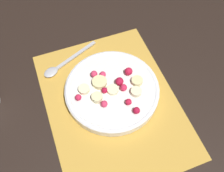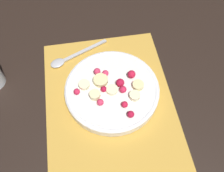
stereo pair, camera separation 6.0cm
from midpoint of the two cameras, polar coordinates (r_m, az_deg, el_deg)
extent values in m
plane|color=black|center=(0.62, -2.85, -4.16)|extent=(3.00, 3.00, 0.00)
cube|color=gold|center=(0.62, -2.86, -4.04)|extent=(0.42, 0.31, 0.01)
cylinder|color=white|center=(0.62, -2.77, -1.24)|extent=(0.23, 0.23, 0.02)
torus|color=white|center=(0.61, -2.80, -0.87)|extent=(0.23, 0.23, 0.01)
cylinder|color=white|center=(0.61, -2.82, -0.65)|extent=(0.21, 0.21, 0.00)
cylinder|color=beige|center=(0.59, -6.34, -2.89)|extent=(0.04, 0.04, 0.01)
cylinder|color=beige|center=(0.61, -5.68, 0.60)|extent=(0.04, 0.04, 0.01)
cylinder|color=#F4EAB7|center=(0.59, 2.70, -1.56)|extent=(0.03, 0.03, 0.01)
cylinder|color=beige|center=(0.61, 2.97, 0.88)|extent=(0.04, 0.04, 0.01)
cylinder|color=#F4EAB7|center=(0.60, -2.69, -1.10)|extent=(0.04, 0.04, 0.01)
cylinder|color=#F4EAB7|center=(0.60, -9.23, -1.00)|extent=(0.04, 0.04, 0.01)
sphere|color=#DB3356|center=(0.62, -4.90, 2.40)|extent=(0.02, 0.02, 0.02)
sphere|color=#B21433|center=(0.57, 2.63, -5.86)|extent=(0.02, 0.02, 0.02)
sphere|color=#D12347|center=(0.59, -0.20, -0.60)|extent=(0.02, 0.02, 0.02)
sphere|color=red|center=(0.58, 0.83, -3.91)|extent=(0.02, 0.02, 0.02)
sphere|color=#D12347|center=(0.59, -10.60, -2.82)|extent=(0.02, 0.02, 0.02)
sphere|color=#DB3356|center=(0.58, -4.77, -4.35)|extent=(0.02, 0.02, 0.02)
sphere|color=#B21433|center=(0.59, -4.60, -1.24)|extent=(0.01, 0.01, 0.01)
sphere|color=#DB3356|center=(0.62, -6.88, 2.51)|extent=(0.02, 0.02, 0.02)
sphere|color=red|center=(0.62, 1.05, 3.15)|extent=(0.02, 0.02, 0.02)
sphere|color=#B21433|center=(0.60, -1.13, 0.82)|extent=(0.02, 0.02, 0.02)
cube|color=#B2B2B7|center=(0.70, -10.64, 6.80)|extent=(0.06, 0.13, 0.00)
ellipsoid|color=#B2B2B7|center=(0.68, -16.27, 2.87)|extent=(0.04, 0.05, 0.01)
camera|label=1|loc=(0.03, -92.87, -4.70)|focal=40.00mm
camera|label=2|loc=(0.03, 87.13, 4.70)|focal=40.00mm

